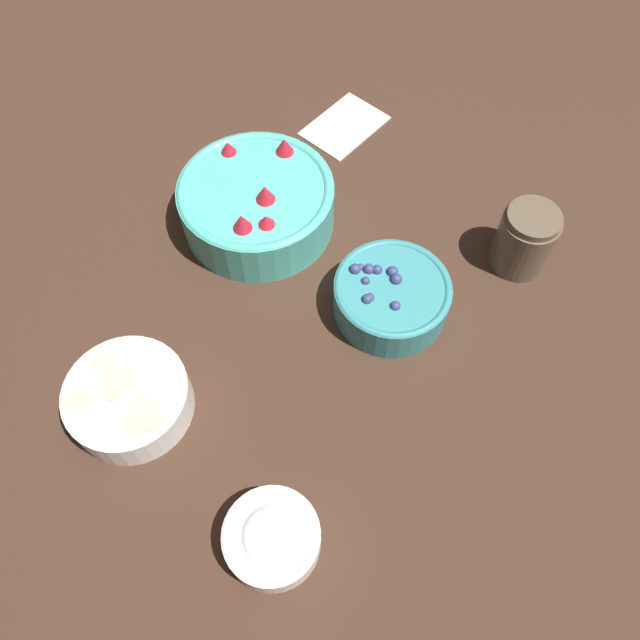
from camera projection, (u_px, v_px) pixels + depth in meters
ground_plane at (291, 295)px, 0.85m from camera, size 4.00×4.00×0.00m
bowl_strawberries at (257, 201)px, 0.88m from camera, size 0.22×0.22×0.10m
bowl_blueberries at (391, 295)px, 0.81m from camera, size 0.15×0.15×0.06m
bowl_bananas at (128, 398)px, 0.74m from camera, size 0.15×0.15×0.05m
bowl_cream at (272, 538)px, 0.67m from camera, size 0.11×0.11×0.05m
jar_chocolate at (524, 241)px, 0.84m from camera, size 0.08×0.08×0.10m
napkin at (345, 125)px, 1.01m from camera, size 0.13×0.09×0.01m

